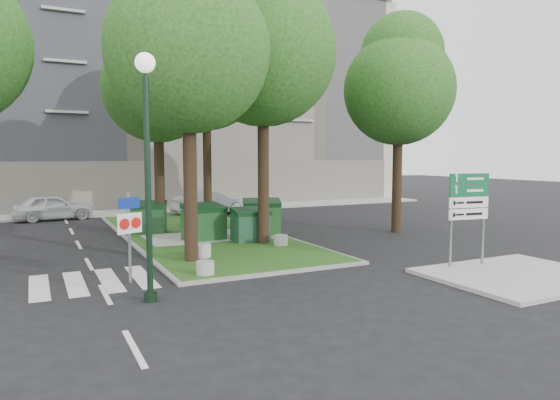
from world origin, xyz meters
TOP-DOWN VIEW (x-y plane):
  - ground at (0.00, 0.00)m, footprint 120.00×120.00m
  - median_island at (0.50, 8.00)m, footprint 6.00×16.00m
  - median_kerb at (0.50, 8.00)m, footprint 6.30×16.30m
  - sidewalk_corner at (6.50, -3.50)m, footprint 5.00×4.00m
  - building_sidewalk at (0.00, 18.50)m, footprint 42.00×3.00m
  - zebra_crossing at (-3.75, 1.50)m, footprint 5.00×3.00m
  - apartment_building at (0.00, 26.00)m, footprint 41.00×12.00m
  - tree_median_near_left at (-1.41, 2.56)m, footprint 5.20×5.20m
  - tree_median_near_right at (2.09, 4.56)m, footprint 5.60×5.60m
  - tree_median_mid at (-0.91, 9.06)m, footprint 4.80×4.80m
  - tree_median_far at (2.29, 12.06)m, footprint 5.80×5.80m
  - tree_street_right at (9.09, 5.06)m, footprint 5.00×5.00m
  - dumpster_a at (-1.45, 9.24)m, footprint 1.79×1.52m
  - dumpster_b at (0.15, 6.27)m, footprint 1.79×1.41m
  - dumpster_c at (1.75, 5.18)m, footprint 1.46×1.03m
  - dumpster_d at (3.00, 6.87)m, footprint 1.94×1.64m
  - bollard_left at (-1.68, 0.50)m, footprint 0.52×0.52m
  - bollard_right at (2.38, 3.74)m, footprint 0.55×0.55m
  - bollard_mid at (-1.03, 2.91)m, footprint 0.64×0.64m
  - litter_bin at (3.20, 7.80)m, footprint 0.38×0.38m
  - street_lamp at (-3.59, -1.13)m, footprint 0.47×0.47m
  - traffic_sign_pole at (-3.71, 0.89)m, footprint 0.71×0.36m
  - directional_sign at (5.99, -2.00)m, footprint 1.43×0.27m
  - car_white at (-5.10, 16.98)m, footprint 4.37×2.22m
  - car_silver at (3.50, 15.50)m, footprint 4.74×2.03m

SIDE VIEW (x-z plane):
  - ground at x=0.00m, z-range 0.00..0.00m
  - zebra_crossing at x=-3.75m, z-range 0.00..0.01m
  - median_kerb at x=0.50m, z-range 0.00..0.10m
  - median_island at x=0.50m, z-range 0.00..0.12m
  - sidewalk_corner at x=6.50m, z-range 0.00..0.12m
  - building_sidewalk at x=0.00m, z-range 0.00..0.12m
  - bollard_left at x=-1.68m, z-range 0.12..0.49m
  - bollard_right at x=2.38m, z-range 0.12..0.51m
  - bollard_mid at x=-1.03m, z-range 0.12..0.58m
  - litter_bin at x=3.20m, z-range 0.12..0.79m
  - car_white at x=-5.10m, z-range 0.00..1.43m
  - car_silver at x=3.50m, z-range 0.00..1.52m
  - dumpster_c at x=1.75m, z-range 0.09..1.45m
  - dumpster_a at x=-1.45m, z-range 0.09..1.50m
  - dumpster_b at x=0.15m, z-range 0.09..1.58m
  - dumpster_d at x=3.00m, z-range 0.09..1.62m
  - traffic_sign_pole at x=-3.71m, z-range 0.36..2.90m
  - directional_sign at x=5.99m, z-range 0.59..3.46m
  - street_lamp at x=-3.59m, z-range 0.76..6.68m
  - tree_median_mid at x=-0.91m, z-range 1.98..11.97m
  - tree_street_right at x=9.09m, z-range 1.95..12.02m
  - tree_median_near_left at x=-1.41m, z-range 2.05..12.58m
  - tree_median_near_right at x=2.09m, z-range 2.26..13.72m
  - apartment_building at x=0.00m, z-range 0.00..16.00m
  - tree_median_far at x=2.29m, z-range 2.36..14.28m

